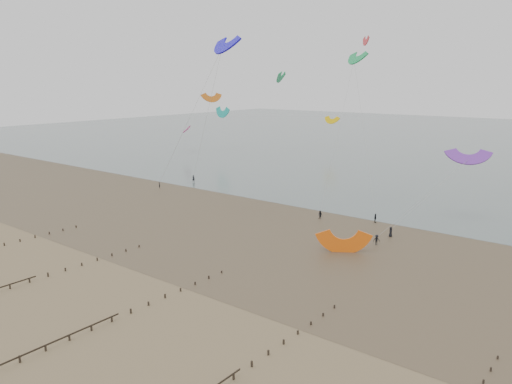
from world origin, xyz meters
TOP-DOWN VIEW (x-y plane):
  - ground at (0.00, 0.00)m, footprint 500.00×500.00m
  - sea_and_shore at (-4.08, 34.40)m, footprint 500.00×665.00m
  - kitesurfer_lead at (-46.30, 44.65)m, footprint 0.67×0.66m
  - kitesurfers at (21.74, 48.12)m, footprint 129.23×21.88m
  - grounded_kite at (13.28, 30.32)m, footprint 9.24×8.77m
  - kites_airborne at (-6.05, 93.47)m, footprint 245.21×125.35m

SIDE VIEW (x-z plane):
  - ground at x=0.00m, z-range 0.00..0.00m
  - grounded_kite at x=13.28m, z-range -2.01..2.01m
  - sea_and_shore at x=-4.08m, z-range -0.01..0.02m
  - kitesurfer_lead at x=-46.30m, z-range 0.00..1.55m
  - kitesurfers at x=21.74m, z-range -0.05..1.79m
  - kites_airborne at x=-6.05m, z-range 2.65..40.63m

